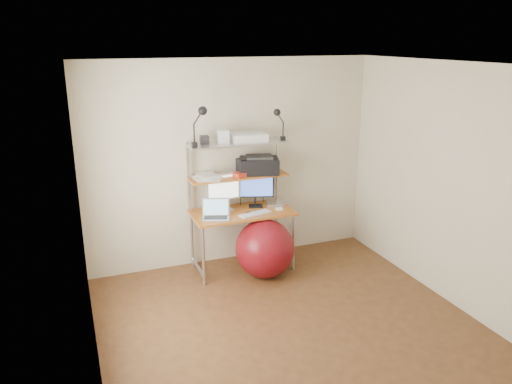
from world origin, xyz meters
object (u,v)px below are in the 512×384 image
(monitor_silver, at_px, (223,189))
(printer, at_px, (259,165))
(exercise_ball, at_px, (265,249))
(laptop, at_px, (216,214))
(monitor_black, at_px, (255,188))

(monitor_silver, height_order, printer, printer)
(printer, relative_size, exercise_ball, 0.76)
(printer, bearing_deg, monitor_silver, -163.28)
(exercise_ball, bearing_deg, laptop, 159.77)
(monitor_silver, xyz_separation_m, monitor_black, (0.40, -0.00, -0.03))
(monitor_black, bearing_deg, laptop, -141.36)
(monitor_silver, height_order, laptop, monitor_silver)
(laptop, height_order, exercise_ball, laptop)
(laptop, relative_size, exercise_ball, 0.54)
(monitor_black, height_order, printer, printer)
(laptop, distance_m, printer, 0.81)
(monitor_black, bearing_deg, printer, 26.16)
(laptop, bearing_deg, monitor_black, 40.07)
(monitor_black, xyz_separation_m, printer, (0.05, 0.01, 0.28))
(monitor_silver, relative_size, printer, 0.92)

